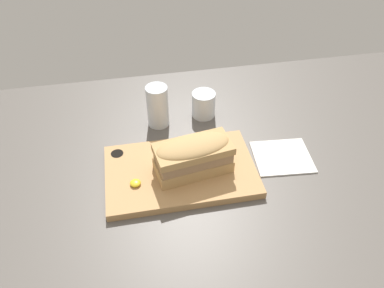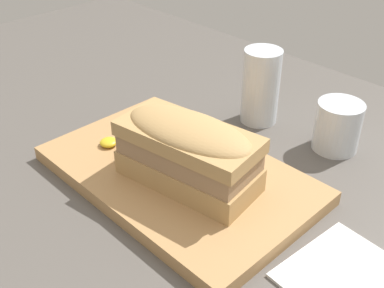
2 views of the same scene
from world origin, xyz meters
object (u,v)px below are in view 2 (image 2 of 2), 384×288
object	(u,v)px
water_glass	(260,91)
sandwich	(188,150)
wine_glass	(337,127)
napkin	(359,286)
serving_board	(178,174)

from	to	relation	value
water_glass	sandwich	bearing A→B (deg)	-74.84
wine_glass	napkin	size ratio (longest dim) A/B	0.48
sandwich	napkin	bearing A→B (deg)	4.43
water_glass	napkin	size ratio (longest dim) A/B	0.79
sandwich	napkin	distance (cm)	24.93
serving_board	wine_glass	xyz separation A→B (cm)	(10.60, 22.51, 2.59)
sandwich	wine_glass	distance (cm)	24.82
serving_board	sandwich	bearing A→B (deg)	-16.61
water_glass	wine_glass	size ratio (longest dim) A/B	1.63
serving_board	sandwich	distance (cm)	6.70
serving_board	napkin	bearing A→B (deg)	1.99
sandwich	wine_glass	bearing A→B (deg)	72.21
wine_glass	napkin	xyz separation A→B (cm)	(16.43, -21.57, -3.40)
serving_board	sandwich	xyz separation A→B (cm)	(3.08, -0.92, 5.88)
serving_board	wine_glass	world-z (taller)	wine_glass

